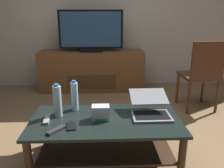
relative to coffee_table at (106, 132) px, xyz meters
The scene contains 13 objects.
ground_plane 0.36m from the coffee_table, 57.24° to the left, with size 7.68×7.68×0.00m, color olive.
back_wall 2.57m from the coffee_table, 86.89° to the left, with size 6.40×0.12×2.80m, color beige.
coffee_table is the anchor object (origin of this frame).
media_cabinet 2.00m from the coffee_table, 95.63° to the left, with size 1.70×0.46×0.65m.
television 2.09m from the coffee_table, 95.69° to the left, with size 1.01×0.20×0.65m.
dining_chair 1.66m from the coffee_table, 40.03° to the left, with size 0.47×0.47×0.93m.
laptop 0.44m from the coffee_table, 12.36° to the left, with size 0.33×0.39×0.17m.
router_box 0.19m from the coffee_table, behind, with size 0.14×0.10×0.12m.
water_bottle_near 0.49m from the coffee_table, 168.50° to the left, with size 0.07×0.07×0.29m.
water_bottle_far 0.43m from the coffee_table, 143.07° to the left, with size 0.07×0.07×0.28m.
cell_phone 0.32m from the coffee_table, 156.55° to the right, with size 0.07×0.14×0.01m, color black.
tv_remote 0.44m from the coffee_table, 153.56° to the right, with size 0.04×0.16×0.02m, color #2D2D30.
soundbar_remote 0.50m from the coffee_table, behind, with size 0.04×0.16×0.02m, color #99999E.
Camera 1 is at (-0.14, -1.93, 1.26)m, focal length 36.63 mm.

